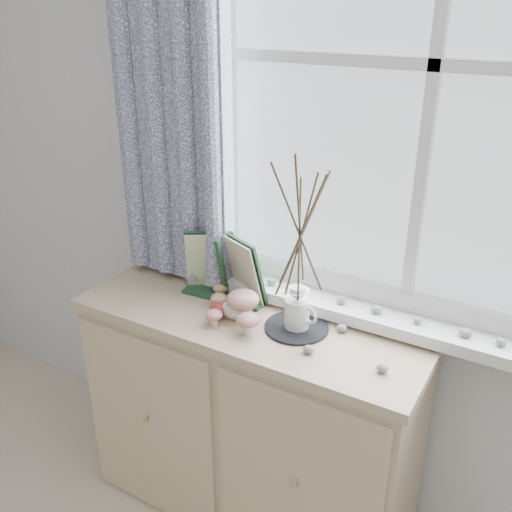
# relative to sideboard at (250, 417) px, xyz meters

# --- Properties ---
(sideboard) EXTENTS (1.20, 0.45, 0.85)m
(sideboard) POSITION_rel_sideboard_xyz_m (0.00, 0.00, 0.00)
(sideboard) COLOR tan
(sideboard) RESTS_ON ground
(botanical_book) EXTENTS (0.36, 0.16, 0.24)m
(botanical_book) POSITION_rel_sideboard_xyz_m (-0.15, 0.05, 0.55)
(botanical_book) COLOR #1E3F27
(botanical_book) RESTS_ON sideboard
(toadstool_cluster) EXTENTS (0.19, 0.16, 0.10)m
(toadstool_cluster) POSITION_rel_sideboard_xyz_m (-0.01, -0.05, 0.48)
(toadstool_cluster) COLOR beige
(toadstool_cluster) RESTS_ON sideboard
(wooden_eggs) EXTENTS (0.16, 0.17, 0.07)m
(wooden_eggs) POSITION_rel_sideboard_xyz_m (-0.11, 0.02, 0.45)
(wooden_eggs) COLOR tan
(wooden_eggs) RESTS_ON sideboard
(songbird_figurine) EXTENTS (0.15, 0.10, 0.07)m
(songbird_figurine) POSITION_rel_sideboard_xyz_m (-0.03, -0.03, 0.46)
(songbird_figurine) COLOR white
(songbird_figurine) RESTS_ON sideboard
(crocheted_doily) EXTENTS (0.21, 0.21, 0.01)m
(crocheted_doily) POSITION_rel_sideboard_xyz_m (0.17, 0.01, 0.43)
(crocheted_doily) COLOR black
(crocheted_doily) RESTS_ON sideboard
(twig_pitcher) EXTENTS (0.27, 0.27, 0.60)m
(twig_pitcher) POSITION_rel_sideboard_xyz_m (0.17, 0.01, 0.77)
(twig_pitcher) COLOR silver
(twig_pitcher) RESTS_ON crocheted_doily
(sideboard_pebbles) EXTENTS (0.33, 0.23, 0.02)m
(sideboard_pebbles) POSITION_rel_sideboard_xyz_m (0.30, 0.00, 0.44)
(sideboard_pebbles) COLOR #9B9B9E
(sideboard_pebbles) RESTS_ON sideboard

